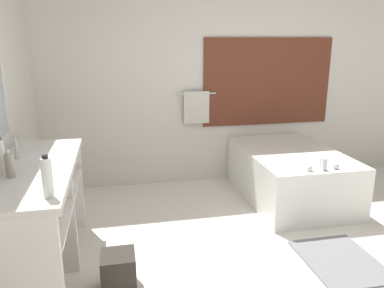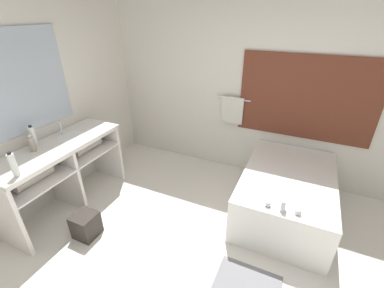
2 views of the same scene
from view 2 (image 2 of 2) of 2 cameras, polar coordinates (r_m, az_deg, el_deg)
The scene contains 9 objects.
ground_plane at distance 2.73m, azimuth -0.57°, elevation -29.33°, with size 16.00×16.00×0.00m, color silver.
wall_back_with_blinds at distance 3.74m, azimuth 14.54°, elevation 12.21°, with size 7.40×0.13×2.70m.
vanity_counter at distance 3.50m, azimuth -26.76°, elevation -3.47°, with size 0.57×1.56×0.90m.
sink_faucet at distance 3.59m, azimuth -27.06°, elevation 3.19°, with size 0.09×0.04×0.18m.
bathtub at distance 3.39m, azimuth 20.16°, elevation -9.90°, with size 1.02×1.55×0.69m.
water_bottle_1 at distance 2.89m, azimuth -34.89°, elevation -3.85°, with size 0.06×0.06×0.26m.
water_bottle_2 at distance 3.41m, azimuth -31.80°, elevation 1.41°, with size 0.06×0.06×0.26m.
soap_dispenser at distance 3.32m, azimuth -32.04°, elevation 0.01°, with size 0.06×0.06×0.20m.
waste_bin at distance 3.25m, azimuth -22.50°, elevation -16.27°, with size 0.25×0.25×0.29m.
Camera 2 is at (0.64, -1.34, 2.29)m, focal length 24.00 mm.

